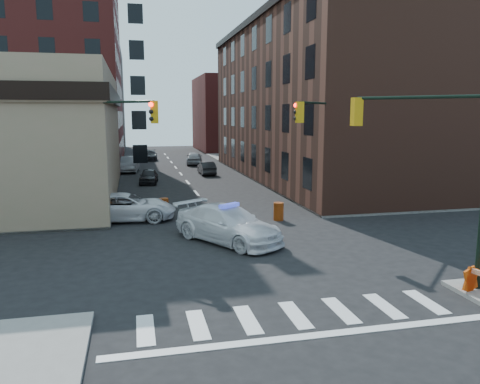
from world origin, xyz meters
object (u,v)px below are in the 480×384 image
pickup (126,207)px  parked_car_wnear (149,176)px  barricade_nw_a (102,212)px  parked_car_wfar (130,164)px  barrel_road (279,211)px  barrel_bank (164,206)px  parked_car_enear (207,168)px  police_car (228,224)px  pedestrian_b (7,204)px  pedestrian_a (33,212)px

pickup → parked_car_wnear: (1.76, 14.49, -0.15)m
barricade_nw_a → parked_car_wfar: bearing=98.0°
barrel_road → barrel_bank: bearing=154.0°
parked_car_wnear → parked_car_enear: bearing=45.7°
barrel_bank → parked_car_enear: bearing=73.3°
parked_car_wnear → barrel_road: parked_car_wnear is taller
police_car → pedestrian_b: 13.53m
parked_car_wfar → barrel_bank: parked_car_wfar is taller
pedestrian_a → pedestrian_b: 3.06m
pedestrian_b → barricade_nw_a: pedestrian_b is taller
parked_car_wnear → pedestrian_b: pedestrian_b is taller
parked_car_enear → barrel_bank: 18.96m
parked_car_wnear → parked_car_enear: 7.64m
pedestrian_a → barrel_road: 13.41m
pickup → pedestrian_b: bearing=82.0°
barricade_nw_a → parked_car_wnear: bearing=89.5°
parked_car_enear → pickup: bearing=67.5°
parked_car_wfar → parked_car_enear: 8.62m
parked_car_enear → pedestrian_a: (-12.48, -20.36, 0.30)m
pedestrian_a → pedestrian_b: bearing=143.5°
barrel_road → barricade_nw_a: bearing=170.4°
pickup → parked_car_enear: size_ratio=1.44×
parked_car_enear → parked_car_wfar: bearing=-29.1°
barrel_bank → police_car: bearing=-69.5°
pedestrian_b → barrel_bank: size_ratio=1.61×
parked_car_wfar → barrel_bank: bearing=-79.4°
barricade_nw_a → pedestrian_a: bearing=-155.9°
police_car → barrel_bank: 7.40m
parked_car_wfar → barrel_bank: size_ratio=4.86×
parked_car_enear → barricade_nw_a: parked_car_enear is taller
parked_car_wfar → barricade_nw_a: 23.70m
parked_car_enear → barrel_road: parked_car_enear is taller
pedestrian_b → police_car: bearing=-19.6°
parked_car_wnear → parked_car_enear: parked_car_enear is taller
police_car → parked_car_wfar: (-4.73, 29.17, -0.06)m
barrel_road → parked_car_wfar: bearing=108.5°
parked_car_wfar → pedestrian_a: (-4.90, -24.44, 0.15)m
police_car → parked_car_enear: (2.86, 25.08, -0.21)m
pedestrian_a → police_car: bearing=-9.6°
pickup → pedestrian_a: bearing=106.1°
police_car → parked_car_wfar: police_car is taller
parked_car_wnear → pickup: bearing=-90.5°
pedestrian_a → barrel_bank: size_ratio=1.60×
pedestrian_a → parked_car_enear: bearing=75.0°
parked_car_wnear → pedestrian_b: size_ratio=2.31×
police_car → parked_car_wfar: bearing=65.9°
parked_car_wnear → pedestrian_a: bearing=-106.6°
parked_car_enear → barrel_bank: size_ratio=3.94×
pickup → parked_car_wnear: size_ratio=1.52×
parked_car_wnear → parked_car_wfar: size_ratio=0.76×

